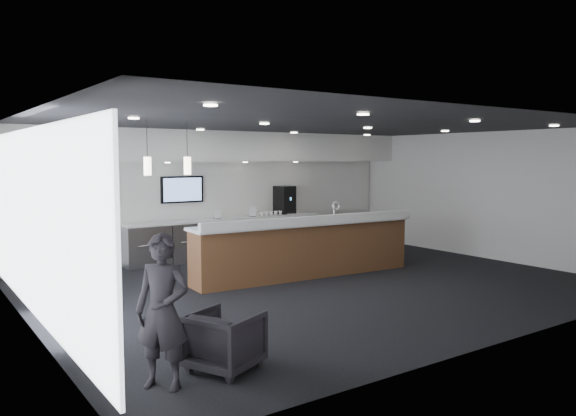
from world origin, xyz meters
TOP-DOWN VIEW (x-y plane):
  - ground at (0.00, 0.00)m, footprint 10.00×10.00m
  - ceiling at (0.00, 0.00)m, footprint 10.00×8.00m
  - back_wall at (0.00, 4.00)m, footprint 10.00×0.02m
  - left_wall at (-5.00, 0.00)m, footprint 0.02×8.00m
  - right_wall at (5.00, 0.00)m, footprint 0.02×8.00m
  - soffit_bulkhead at (0.00, 3.55)m, footprint 10.00×0.90m
  - alcove_panel at (0.00, 3.97)m, footprint 9.80×0.06m
  - window_blinds_wall at (-4.96, 0.00)m, footprint 0.04×7.36m
  - back_credenza at (-0.00, 3.64)m, footprint 5.06×0.66m
  - wall_tv at (-1.00, 3.91)m, footprint 1.05×0.08m
  - pendant_left at (-2.40, 0.80)m, footprint 0.12×0.12m
  - pendant_right at (-3.10, 0.80)m, footprint 0.12×0.12m
  - ceiling_can_lights at (0.00, 0.00)m, footprint 7.00×5.00m
  - service_counter at (0.22, 0.73)m, footprint 4.86×1.11m
  - coffee_machine at (1.74, 3.69)m, footprint 0.45×0.56m
  - info_sign_left at (-0.28, 3.52)m, footprint 0.16×0.03m
  - info_sign_right at (0.68, 3.51)m, footprint 0.18×0.03m
  - armchair at (-3.50, -2.78)m, footprint 0.97×0.96m
  - lounge_guest at (-4.26, -2.86)m, footprint 0.68×0.70m
  - cup_0 at (1.67, 3.57)m, footprint 0.10×0.10m
  - cup_1 at (1.53, 3.57)m, footprint 0.14×0.14m
  - cup_2 at (1.39, 3.57)m, footprint 0.13×0.13m
  - cup_3 at (1.25, 3.57)m, footprint 0.13×0.13m
  - cup_4 at (1.11, 3.57)m, footprint 0.14×0.14m
  - cup_5 at (0.97, 3.57)m, footprint 0.11×0.11m
  - cup_6 at (0.83, 3.57)m, footprint 0.14×0.14m
  - cup_7 at (0.69, 3.57)m, footprint 0.12×0.12m

SIDE VIEW (x-z plane):
  - ground at x=0.00m, z-range 0.00..0.00m
  - armchair at x=-3.50m, z-range 0.00..0.67m
  - back_credenza at x=0.00m, z-range 0.00..0.95m
  - service_counter at x=0.22m, z-range -0.17..1.32m
  - lounge_guest at x=-4.26m, z-range 0.00..1.62m
  - cup_0 at x=1.67m, z-range 0.95..1.05m
  - cup_1 at x=1.53m, z-range 0.95..1.05m
  - cup_2 at x=1.39m, z-range 0.95..1.05m
  - cup_3 at x=1.25m, z-range 0.95..1.05m
  - cup_4 at x=1.11m, z-range 0.95..1.05m
  - cup_5 at x=0.97m, z-range 0.95..1.05m
  - cup_6 at x=0.83m, z-range 0.95..1.05m
  - cup_7 at x=0.69m, z-range 0.95..1.05m
  - info_sign_left at x=-0.28m, z-range 0.95..1.17m
  - info_sign_right at x=0.68m, z-range 0.95..1.19m
  - coffee_machine at x=1.74m, z-range 0.95..1.66m
  - back_wall at x=0.00m, z-range 0.00..3.00m
  - left_wall at x=-5.00m, z-range 0.00..3.00m
  - right_wall at x=5.00m, z-range 0.00..3.00m
  - window_blinds_wall at x=-4.96m, z-range 0.23..2.77m
  - alcove_panel at x=0.00m, z-range 0.90..2.30m
  - wall_tv at x=-1.00m, z-range 1.34..1.96m
  - pendant_left at x=-2.40m, z-range 2.10..2.40m
  - pendant_right at x=-3.10m, z-range 2.10..2.40m
  - soffit_bulkhead at x=0.00m, z-range 2.30..3.00m
  - ceiling_can_lights at x=0.00m, z-range 2.96..2.98m
  - ceiling at x=0.00m, z-range 2.99..3.01m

